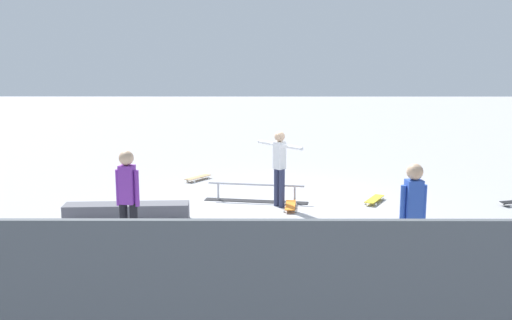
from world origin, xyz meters
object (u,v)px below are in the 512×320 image
at_px(loose_skateboard_natural, 198,177).
at_px(trash_bin, 361,279).
at_px(skateboard_main, 290,205).
at_px(bystander_purple_shirt, 128,197).
at_px(grind_rail, 256,194).
at_px(bystander_blue_shirt, 413,215).
at_px(loose_skateboard_yellow, 374,199).
at_px(skate_ledge, 127,212).
at_px(skater_main, 279,163).

height_order(loose_skateboard_natural, trash_bin, trash_bin).
distance_m(skateboard_main, bystander_purple_shirt, 3.99).
relative_size(grind_rail, bystander_blue_shirt, 1.34).
distance_m(grind_rail, skateboard_main, 0.93).
distance_m(bystander_purple_shirt, loose_skateboard_yellow, 5.69).
distance_m(skateboard_main, loose_skateboard_yellow, 1.90).
height_order(skate_ledge, skateboard_main, skate_ledge).
distance_m(bystander_purple_shirt, loose_skateboard_natural, 5.63).
bearing_deg(skater_main, skateboard_main, 8.70).
distance_m(skate_ledge, loose_skateboard_yellow, 5.18).
xyz_separation_m(loose_skateboard_yellow, loose_skateboard_natural, (3.99, -2.19, 0.00)).
relative_size(grind_rail, skater_main, 1.42).
bearing_deg(loose_skateboard_yellow, loose_skateboard_natural, 89.52).
bearing_deg(trash_bin, loose_skateboard_natural, -70.03).
height_order(skater_main, loose_skateboard_yellow, skater_main).
bearing_deg(trash_bin, grind_rail, -76.66).
bearing_deg(bystander_blue_shirt, skate_ledge, 140.92).
xyz_separation_m(bystander_purple_shirt, trash_bin, (-3.29, 2.08, -0.51)).
bearing_deg(trash_bin, skateboard_main, -83.05).
height_order(bystander_purple_shirt, loose_skateboard_yellow, bystander_purple_shirt).
distance_m(skater_main, loose_skateboard_natural, 3.30).
bearing_deg(bystander_blue_shirt, skater_main, 106.09).
bearing_deg(skateboard_main, grind_rail, -125.61).
bearing_deg(grind_rail, trash_bin, 112.61).
bearing_deg(bystander_blue_shirt, trash_bin, -135.92).
bearing_deg(loose_skateboard_yellow, grind_rail, 116.58).
height_order(skateboard_main, loose_skateboard_natural, same).
bearing_deg(skate_ledge, loose_skateboard_yellow, -163.95).
relative_size(skate_ledge, trash_bin, 2.64).
height_order(loose_skateboard_yellow, loose_skateboard_natural, same).
distance_m(skate_ledge, trash_bin, 5.48).
bearing_deg(bystander_purple_shirt, skate_ledge, 113.88).
bearing_deg(skater_main, bystander_purple_shirt, -80.86).
height_order(grind_rail, loose_skateboard_natural, grind_rail).
distance_m(bystander_blue_shirt, trash_bin, 1.50).
relative_size(skate_ledge, loose_skateboard_yellow, 2.93).
relative_size(bystander_blue_shirt, trash_bin, 1.89).
xyz_separation_m(grind_rail, trash_bin, (-1.30, 5.50, 0.27)).
xyz_separation_m(loose_skateboard_yellow, trash_bin, (1.23, 5.43, 0.37)).
xyz_separation_m(skateboard_main, bystander_blue_shirt, (-1.48, 3.80, 0.87)).
xyz_separation_m(bystander_purple_shirt, loose_skateboard_yellow, (-4.51, -3.35, -0.88)).
bearing_deg(skate_ledge, trash_bin, 133.20).
distance_m(skateboard_main, loose_skateboard_natural, 3.48).
bearing_deg(loose_skateboard_natural, skate_ledge, -158.68).
distance_m(skater_main, trash_bin, 5.17).
xyz_separation_m(bystander_blue_shirt, loose_skateboard_natural, (3.65, -6.52, -0.87)).
bearing_deg(bystander_blue_shirt, bystander_purple_shirt, 159.68).
bearing_deg(bystander_purple_shirt, grind_rail, 70.16).
xyz_separation_m(skate_ledge, skater_main, (-2.93, -1.09, 0.75)).
bearing_deg(skate_ledge, bystander_purple_shirt, 103.62).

